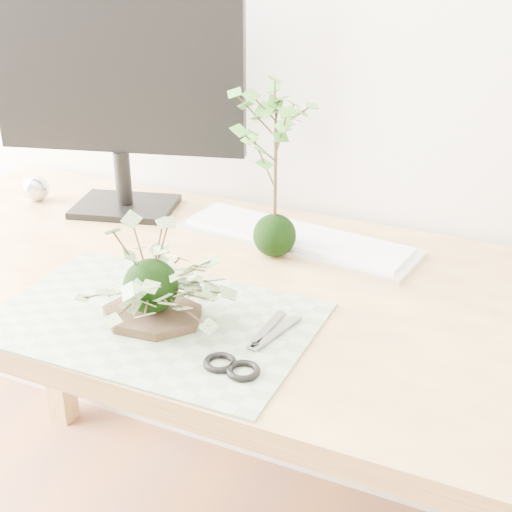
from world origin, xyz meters
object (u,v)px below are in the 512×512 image
desk (252,327)px  keyboard (296,238)px  maple_kokedama (276,132)px  monitor (118,85)px  ivy_kokedama (149,263)px

desk → keyboard: size_ratio=3.22×
maple_kokedama → monitor: (-0.39, 0.08, 0.03)m
ivy_kokedama → keyboard: size_ratio=0.59×
ivy_kokedama → monitor: size_ratio=0.57×
keyboard → maple_kokedama: bearing=-94.3°
monitor → maple_kokedama: bearing=-27.7°
desk → maple_kokedama: bearing=95.0°
desk → maple_kokedama: 0.35m
maple_kokedama → keyboard: 0.24m
keyboard → monitor: monitor is taller
desk → monitor: bearing=152.6°
desk → keyboard: keyboard is taller
ivy_kokedama → maple_kokedama: size_ratio=0.87×
monitor → ivy_kokedama: bearing=-66.6°
ivy_kokedama → maple_kokedama: bearing=76.2°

